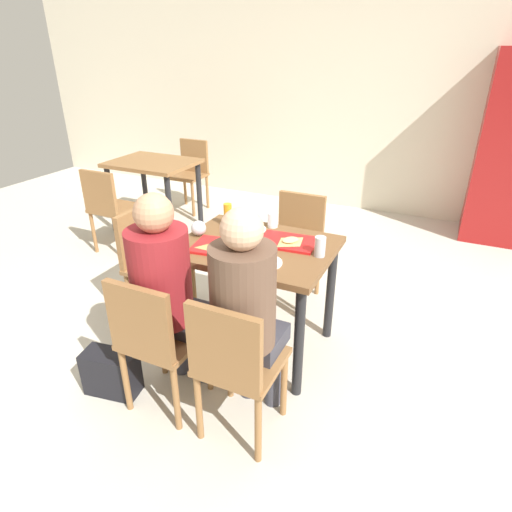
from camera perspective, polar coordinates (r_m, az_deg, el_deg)
ground_plane at (r=3.11m, az=-0.00°, el=-11.75°), size 10.00×10.00×0.02m
back_wall at (r=5.55m, az=15.12°, el=20.08°), size 10.00×0.10×2.80m
main_table at (r=2.76m, az=-0.00°, el=-0.85°), size 0.96×0.76×0.77m
chair_near_left at (r=2.39m, az=-13.29°, el=-10.34°), size 0.40×0.40×0.86m
chair_near_right at (r=2.17m, az=-2.90°, el=-13.82°), size 0.40×0.40×0.86m
chair_far_side at (r=3.46m, az=5.38°, el=2.18°), size 0.40×0.40×0.86m
chair_left_end at (r=3.25m, az=-13.94°, el=-0.18°), size 0.40×0.40×0.86m
person_in_red at (r=2.35m, az=-11.84°, el=-3.72°), size 0.32×0.42×1.27m
person_in_brown_jacket at (r=2.13m, az=-1.28°, el=-6.53°), size 0.32×0.42×1.27m
tray_red_near at (r=2.66m, az=-4.49°, el=1.19°), size 0.39×0.31×0.02m
tray_red_far at (r=2.74m, az=4.20°, el=1.89°), size 0.38×0.29×0.02m
paper_plate_center at (r=2.93m, az=-0.82°, el=3.57°), size 0.22×0.22×0.01m
paper_plate_near_edge at (r=2.48m, az=0.97°, el=-0.85°), size 0.22×0.22×0.01m
pizza_slice_a at (r=2.65m, az=-4.59°, el=1.41°), size 0.27×0.24×0.02m
pizza_slice_b at (r=2.71m, az=4.58°, el=2.03°), size 0.18×0.20×0.02m
plastic_cup_a at (r=2.97m, az=2.23°, el=4.78°), size 0.07×0.07×0.10m
plastic_cup_b at (r=2.41m, az=-2.74°, el=-0.43°), size 0.07×0.07×0.10m
soda_can at (r=2.56m, az=8.47°, el=1.24°), size 0.07×0.07×0.12m
condiment_bottle at (r=2.98m, az=-3.75°, el=5.44°), size 0.06×0.06×0.16m
foil_bundle at (r=2.85m, az=-7.62°, el=3.68°), size 0.10×0.10×0.10m
handbag at (r=2.80m, az=-18.59°, el=-14.44°), size 0.34×0.21×0.28m
background_table at (r=4.95m, az=-13.40°, el=10.61°), size 0.90×0.70×0.77m
background_chair_near at (r=4.46m, az=-18.94°, el=6.43°), size 0.40×0.40×0.86m
background_chair_far at (r=5.55m, az=-8.61°, el=11.24°), size 0.40×0.40×0.86m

